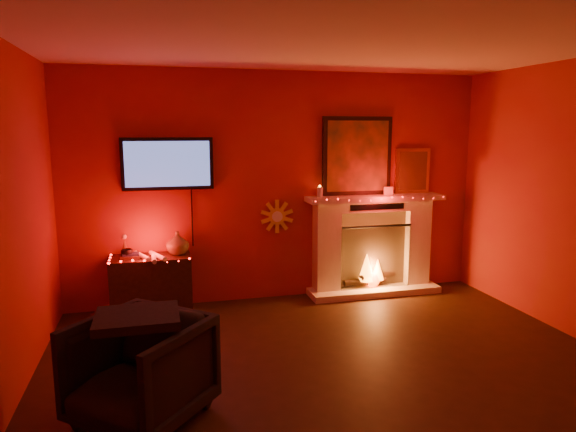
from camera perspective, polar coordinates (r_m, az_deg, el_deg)
name	(u,v)px	position (r m, az deg, el deg)	size (l,w,h in m)	color
room	(362,224)	(3.75, 8.25, -0.93)	(5.00, 5.00, 5.00)	black
fireplace	(372,235)	(6.46, 9.31, -2.14)	(1.72, 0.40, 2.18)	beige
tv	(168,164)	(5.86, -13.22, 5.64)	(1.00, 0.07, 1.24)	black
sunburst_clock	(277,216)	(6.12, -1.23, -0.05)	(0.40, 0.03, 0.40)	gold
console_table	(153,282)	(5.89, -14.80, -7.07)	(0.86, 0.56, 0.92)	black
armchair	(140,370)	(3.87, -16.09, -16.16)	(0.79, 0.82, 0.74)	black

